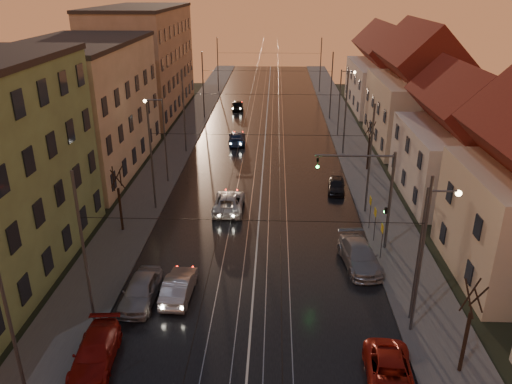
# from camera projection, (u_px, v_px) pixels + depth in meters

# --- Properties ---
(road) EXTENTS (16.00, 120.00, 0.04)m
(road) POSITION_uv_depth(u_px,v_px,m) (264.00, 150.00, 55.69)
(road) COLOR black
(road) RESTS_ON ground
(sidewalk_left) EXTENTS (4.00, 120.00, 0.15)m
(sidewalk_left) POSITION_uv_depth(u_px,v_px,m) (175.00, 149.00, 56.03)
(sidewalk_left) COLOR #4C4C4C
(sidewalk_left) RESTS_ON ground
(sidewalk_right) EXTENTS (4.00, 120.00, 0.15)m
(sidewalk_right) POSITION_uv_depth(u_px,v_px,m) (354.00, 151.00, 55.31)
(sidewalk_right) COLOR #4C4C4C
(sidewalk_right) RESTS_ON ground
(tram_rail_0) EXTENTS (0.06, 120.00, 0.03)m
(tram_rail_0) POSITION_uv_depth(u_px,v_px,m) (245.00, 150.00, 55.76)
(tram_rail_0) COLOR gray
(tram_rail_0) RESTS_ON road
(tram_rail_1) EXTENTS (0.06, 120.00, 0.03)m
(tram_rail_1) POSITION_uv_depth(u_px,v_px,m) (257.00, 150.00, 55.70)
(tram_rail_1) COLOR gray
(tram_rail_1) RESTS_ON road
(tram_rail_2) EXTENTS (0.06, 120.00, 0.03)m
(tram_rail_2) POSITION_uv_depth(u_px,v_px,m) (271.00, 150.00, 55.65)
(tram_rail_2) COLOR gray
(tram_rail_2) RESTS_ON road
(tram_rail_3) EXTENTS (0.06, 120.00, 0.03)m
(tram_rail_3) POSITION_uv_depth(u_px,v_px,m) (284.00, 150.00, 55.60)
(tram_rail_3) COLOR gray
(tram_rail_3) RESTS_ON road
(apartment_left_2) EXTENTS (10.00, 20.00, 12.00)m
(apartment_left_2) POSITION_uv_depth(u_px,v_px,m) (83.00, 109.00, 48.47)
(apartment_left_2) COLOR tan
(apartment_left_2) RESTS_ON ground
(apartment_left_3) EXTENTS (10.00, 24.00, 14.00)m
(apartment_left_3) POSITION_uv_depth(u_px,v_px,m) (143.00, 62.00, 70.18)
(apartment_left_3) COLOR #92785E
(apartment_left_3) RESTS_ON ground
(house_right_2) EXTENTS (9.18, 12.24, 9.20)m
(house_right_2) POSITION_uv_depth(u_px,v_px,m) (462.00, 145.00, 42.23)
(house_right_2) COLOR silver
(house_right_2) RESTS_ON ground
(house_right_3) EXTENTS (9.18, 14.28, 11.50)m
(house_right_3) POSITION_uv_depth(u_px,v_px,m) (417.00, 94.00, 55.59)
(house_right_3) COLOR beige
(house_right_3) RESTS_ON ground
(house_right_4) EXTENTS (9.18, 16.32, 10.00)m
(house_right_4) POSITION_uv_depth(u_px,v_px,m) (385.00, 74.00, 72.46)
(house_right_4) COLOR silver
(house_right_4) RESTS_ON ground
(catenary_pole_l_1) EXTENTS (0.16, 0.16, 9.00)m
(catenary_pole_l_1) POSITION_uv_depth(u_px,v_px,m) (84.00, 252.00, 25.72)
(catenary_pole_l_1) COLOR #595B60
(catenary_pole_l_1) RESTS_ON ground
(catenary_pole_r_1) EXTENTS (0.16, 0.16, 9.00)m
(catenary_pole_r_1) POSITION_uv_depth(u_px,v_px,m) (421.00, 259.00, 25.10)
(catenary_pole_r_1) COLOR #595B60
(catenary_pole_r_1) RESTS_ON ground
(catenary_pole_l_2) EXTENTS (0.16, 0.16, 9.00)m
(catenary_pole_l_2) POSITION_uv_depth(u_px,v_px,m) (151.00, 158.00, 39.53)
(catenary_pole_l_2) COLOR #595B60
(catenary_pole_l_2) RESTS_ON ground
(catenary_pole_r_2) EXTENTS (0.16, 0.16, 9.00)m
(catenary_pole_r_2) POSITION_uv_depth(u_px,v_px,m) (370.00, 161.00, 38.91)
(catenary_pole_r_2) COLOR #595B60
(catenary_pole_r_2) RESTS_ON ground
(catenary_pole_l_3) EXTENTS (0.16, 0.16, 9.00)m
(catenary_pole_l_3) POSITION_uv_depth(u_px,v_px,m) (184.00, 112.00, 53.34)
(catenary_pole_l_3) COLOR #595B60
(catenary_pole_l_3) RESTS_ON ground
(catenary_pole_r_3) EXTENTS (0.16, 0.16, 9.00)m
(catenary_pole_r_3) POSITION_uv_depth(u_px,v_px,m) (345.00, 114.00, 52.72)
(catenary_pole_r_3) COLOR #595B60
(catenary_pole_r_3) RESTS_ON ground
(catenary_pole_l_4) EXTENTS (0.16, 0.16, 9.00)m
(catenary_pole_l_4) POSITION_uv_depth(u_px,v_px,m) (203.00, 86.00, 67.15)
(catenary_pole_l_4) COLOR #595B60
(catenary_pole_l_4) RESTS_ON ground
(catenary_pole_r_4) EXTENTS (0.16, 0.16, 9.00)m
(catenary_pole_r_4) POSITION_uv_depth(u_px,v_px,m) (331.00, 86.00, 66.53)
(catenary_pole_r_4) COLOR #595B60
(catenary_pole_r_4) RESTS_ON ground
(catenary_pole_l_5) EXTENTS (0.16, 0.16, 9.00)m
(catenary_pole_l_5) POSITION_uv_depth(u_px,v_px,m) (218.00, 65.00, 83.72)
(catenary_pole_l_5) COLOR #595B60
(catenary_pole_l_5) RESTS_ON ground
(catenary_pole_r_5) EXTENTS (0.16, 0.16, 9.00)m
(catenary_pole_r_5) POSITION_uv_depth(u_px,v_px,m) (320.00, 66.00, 83.10)
(catenary_pole_r_5) COLOR #595B60
(catenary_pole_r_5) RESTS_ON ground
(street_lamp_0) EXTENTS (1.75, 0.32, 8.00)m
(street_lamp_0) POSITION_uv_depth(u_px,v_px,m) (5.00, 334.00, 19.14)
(street_lamp_0) COLOR #595B60
(street_lamp_0) RESTS_ON ground
(street_lamp_1) EXTENTS (1.75, 0.32, 8.00)m
(street_lamp_1) POSITION_uv_depth(u_px,v_px,m) (426.00, 243.00, 25.85)
(street_lamp_1) COLOR #595B60
(street_lamp_1) RESTS_ON ground
(street_lamp_2) EXTENTS (1.75, 0.32, 8.00)m
(street_lamp_2) POSITION_uv_depth(u_px,v_px,m) (161.00, 132.00, 44.92)
(street_lamp_2) COLOR #595B60
(street_lamp_2) RESTS_ON ground
(street_lamp_3) EXTENTS (1.75, 0.32, 8.00)m
(street_lamp_3) POSITION_uv_depth(u_px,v_px,m) (342.00, 96.00, 59.00)
(street_lamp_3) COLOR #595B60
(street_lamp_3) RESTS_ON ground
(traffic_light_mast) EXTENTS (5.30, 0.32, 7.20)m
(traffic_light_mast) POSITION_uv_depth(u_px,v_px,m) (376.00, 189.00, 33.37)
(traffic_light_mast) COLOR #595B60
(traffic_light_mast) RESTS_ON ground
(bare_tree_0) EXTENTS (1.09, 1.09, 5.11)m
(bare_tree_0) POSITION_uv_depth(u_px,v_px,m) (120.00, 201.00, 36.69)
(bare_tree_0) COLOR black
(bare_tree_0) RESTS_ON ground
(bare_tree_1) EXTENTS (1.09, 1.09, 5.11)m
(bare_tree_1) POSITION_uv_depth(u_px,v_px,m) (467.00, 331.00, 23.06)
(bare_tree_1) COLOR black
(bare_tree_1) RESTS_ON ground
(bare_tree_2) EXTENTS (1.09, 1.09, 5.11)m
(bare_tree_2) POSITION_uv_depth(u_px,v_px,m) (369.00, 147.00, 48.83)
(bare_tree_2) COLOR black
(bare_tree_2) RESTS_ON ground
(driving_car_1) EXTENTS (1.68, 4.39, 1.43)m
(driving_car_1) POSITION_uv_depth(u_px,v_px,m) (179.00, 286.00, 29.59)
(driving_car_1) COLOR #A2A1A7
(driving_car_1) RESTS_ON ground
(driving_car_2) EXTENTS (2.40, 5.15, 1.43)m
(driving_car_2) POSITION_uv_depth(u_px,v_px,m) (229.00, 202.00, 40.88)
(driving_car_2) COLOR #BCBCBC
(driving_car_2) RESTS_ON ground
(driving_car_3) EXTENTS (2.23, 4.86, 1.38)m
(driving_car_3) POSITION_uv_depth(u_px,v_px,m) (237.00, 138.00, 57.83)
(driving_car_3) COLOR navy
(driving_car_3) RESTS_ON ground
(driving_car_4) EXTENTS (2.03, 4.26, 1.41)m
(driving_car_4) POSITION_uv_depth(u_px,v_px,m) (238.00, 105.00, 73.12)
(driving_car_4) COLOR black
(driving_car_4) RESTS_ON ground
(parked_left_2) EXTENTS (2.26, 4.79, 1.35)m
(parked_left_2) POSITION_uv_depth(u_px,v_px,m) (95.00, 352.00, 24.35)
(parked_left_2) COLOR maroon
(parked_left_2) RESTS_ON ground
(parked_left_3) EXTENTS (1.98, 4.61, 1.55)m
(parked_left_3) POSITION_uv_depth(u_px,v_px,m) (141.00, 290.00, 29.09)
(parked_left_3) COLOR #95959A
(parked_left_3) RESTS_ON ground
(parked_right_0) EXTENTS (2.51, 4.86, 1.31)m
(parked_right_0) POSITION_uv_depth(u_px,v_px,m) (390.00, 375.00, 22.98)
(parked_right_0) COLOR maroon
(parked_right_0) RESTS_ON ground
(parked_right_1) EXTENTS (2.73, 5.44, 1.52)m
(parked_right_1) POSITION_uv_depth(u_px,v_px,m) (360.00, 255.00, 32.81)
(parked_right_1) COLOR #98989D
(parked_right_1) RESTS_ON ground
(parked_right_2) EXTENTS (1.84, 3.76, 1.24)m
(parked_right_2) POSITION_uv_depth(u_px,v_px,m) (336.00, 185.00, 44.51)
(parked_right_2) COLOR black
(parked_right_2) RESTS_ON ground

